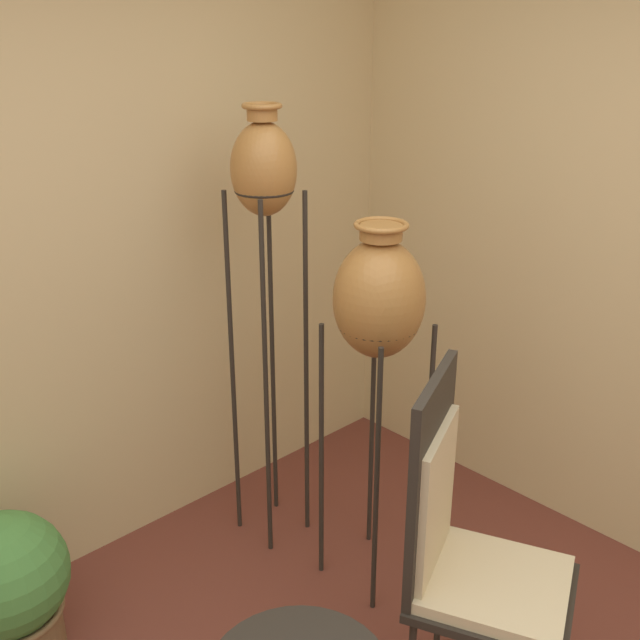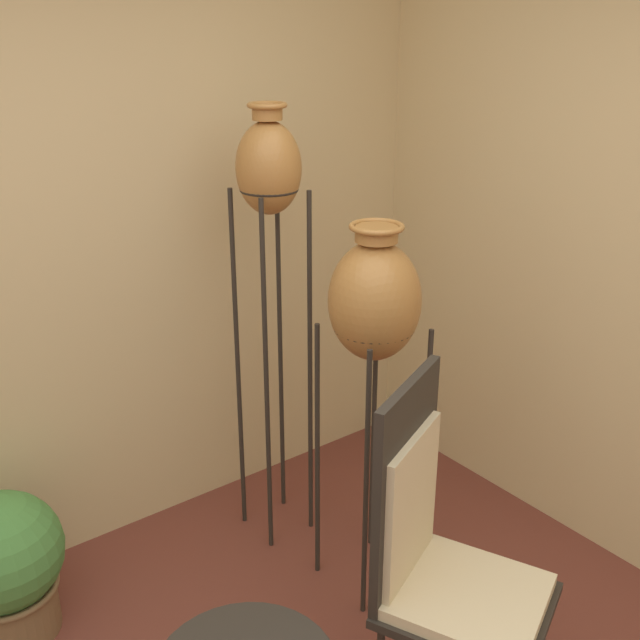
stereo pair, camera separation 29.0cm
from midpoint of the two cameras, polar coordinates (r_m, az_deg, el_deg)
wall_back at (r=2.99m, az=-19.26°, el=4.81°), size 7.75×0.06×2.70m
vase_stand_tall at (r=2.92m, az=-1.03°, el=10.10°), size 0.25×0.25×1.88m
vase_stand_medium at (r=2.71m, az=7.24°, el=1.08°), size 0.34×0.34×1.51m
chair at (r=2.45m, az=12.61°, el=-17.02°), size 0.60×0.62×1.20m
potted_plant at (r=3.05m, az=-20.36°, el=-17.15°), size 0.44×0.44×0.59m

